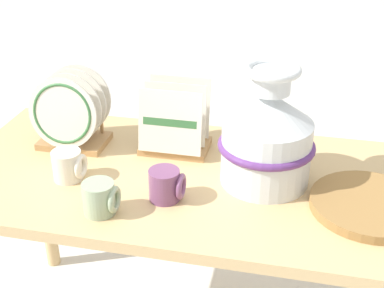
# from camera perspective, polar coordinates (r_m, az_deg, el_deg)

# --- Properties ---
(display_table) EXTENTS (1.50, 0.72, 0.73)m
(display_table) POSITION_cam_1_polar(r_m,az_deg,el_deg) (1.69, 0.00, -5.87)
(display_table) COLOR tan
(display_table) RESTS_ON ground_plane
(ceramic_vase) EXTENTS (0.29, 0.29, 0.36)m
(ceramic_vase) POSITION_cam_1_polar(r_m,az_deg,el_deg) (1.56, 8.02, 0.94)
(ceramic_vase) COLOR silver
(ceramic_vase) RESTS_ON display_table
(dish_rack_round_plates) EXTENTS (0.23, 0.17, 0.26)m
(dish_rack_round_plates) POSITION_cam_1_polar(r_m,az_deg,el_deg) (1.82, -12.82, 2.82)
(dish_rack_round_plates) COLOR tan
(dish_rack_round_plates) RESTS_ON display_table
(dish_rack_square_plates) EXTENTS (0.22, 0.17, 0.23)m
(dish_rack_square_plates) POSITION_cam_1_polar(r_m,az_deg,el_deg) (1.76, -1.81, 1.64)
(dish_rack_square_plates) COLOR tan
(dish_rack_square_plates) RESTS_ON display_table
(wicker_charger_stack) EXTENTS (0.33, 0.33, 0.03)m
(wicker_charger_stack) POSITION_cam_1_polar(r_m,az_deg,el_deg) (1.57, 18.44, -6.18)
(wicker_charger_stack) COLOR olive
(wicker_charger_stack) RESTS_ON display_table
(mug_plum_glaze) EXTENTS (0.10, 0.09, 0.09)m
(mug_plum_glaze) POSITION_cam_1_polar(r_m,az_deg,el_deg) (1.51, -2.79, -4.39)
(mug_plum_glaze) COLOR #7A4770
(mug_plum_glaze) RESTS_ON display_table
(mug_cream_glaze) EXTENTS (0.10, 0.09, 0.09)m
(mug_cream_glaze) POSITION_cam_1_polar(r_m,az_deg,el_deg) (1.65, -13.01, -2.24)
(mug_cream_glaze) COLOR silver
(mug_cream_glaze) RESTS_ON display_table
(mug_sage_glaze) EXTENTS (0.10, 0.09, 0.09)m
(mug_sage_glaze) POSITION_cam_1_polar(r_m,az_deg,el_deg) (1.48, -9.72, -5.71)
(mug_sage_glaze) COLOR #9EB28E
(mug_sage_glaze) RESTS_ON display_table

